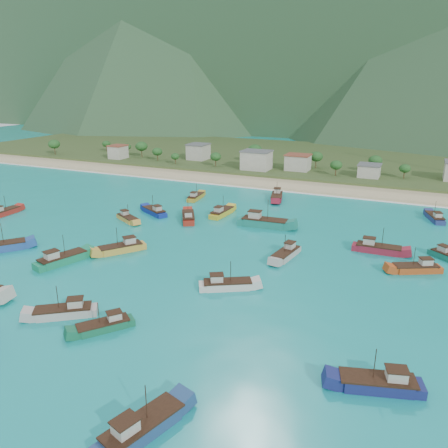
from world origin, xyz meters
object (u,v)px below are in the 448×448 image
at_px(boat_14, 435,218).
at_px(boat_29, 105,326).
at_px(boat_10, 222,213).
at_px(boat_25, 196,197).
at_px(boat_12, 127,219).
at_px(boat_2, 416,269).
at_px(boat_3, 264,223).
at_px(boat_16, 226,285).
at_px(boat_20, 142,429).
at_px(boat_11, 122,249).
at_px(boat_15, 0,247).
at_px(boat_23, 62,260).
at_px(boat_26, 286,254).
at_px(boat_24, 188,218).
at_px(boat_22, 154,212).
at_px(boat_13, 277,197).
at_px(boat_19, 65,312).
at_px(boat_1, 379,384).
at_px(boat_0, 4,213).
at_px(boat_18, 377,249).

height_order(boat_14, boat_29, boat_14).
relative_size(boat_10, boat_25, 1.09).
height_order(boat_10, boat_12, boat_10).
distance_m(boat_2, boat_3, 40.70).
distance_m(boat_16, boat_20, 36.58).
height_order(boat_11, boat_15, boat_15).
distance_m(boat_23, boat_26, 48.08).
distance_m(boat_20, boat_25, 100.90).
height_order(boat_3, boat_16, boat_3).
xyz_separation_m(boat_3, boat_26, (11.59, -18.36, -0.36)).
height_order(boat_23, boat_24, boat_23).
xyz_separation_m(boat_16, boat_25, (-35.72, 55.83, -0.06)).
xyz_separation_m(boat_15, boat_24, (27.96, 37.97, -0.10)).
bearing_deg(boat_22, boat_13, -12.87).
relative_size(boat_19, boat_23, 0.85).
distance_m(boat_13, boat_16, 67.34).
relative_size(boat_2, boat_29, 1.16).
distance_m(boat_1, boat_14, 80.62).
xyz_separation_m(boat_0, boat_24, (51.10, 17.28, 0.08)).
height_order(boat_0, boat_14, boat_0).
relative_size(boat_10, boat_16, 1.04).
bearing_deg(boat_22, boat_10, -40.34).
bearing_deg(boat_26, boat_10, -33.30).
bearing_deg(boat_18, boat_11, -67.26).
height_order(boat_25, boat_26, boat_26).
xyz_separation_m(boat_11, boat_23, (-7.41, -10.74, 0.06)).
relative_size(boat_1, boat_3, 0.80).
bearing_deg(boat_13, boat_1, 101.43).
height_order(boat_11, boat_25, boat_11).
xyz_separation_m(boat_10, boat_15, (-34.49, -46.18, 0.14)).
bearing_deg(boat_23, boat_19, -27.33).
xyz_separation_m(boat_16, boat_20, (5.88, -36.10, 0.08)).
bearing_deg(boat_18, boat_24, -95.28).
distance_m(boat_19, boat_23, 23.46).
relative_size(boat_11, boat_20, 0.94).
bearing_deg(boat_0, boat_10, 21.96).
relative_size(boat_11, boat_13, 0.91).
distance_m(boat_0, boat_15, 31.04).
bearing_deg(boat_20, boat_24, 132.69).
distance_m(boat_11, boat_20, 55.90).
xyz_separation_m(boat_10, boat_29, (8.77, -63.30, -0.16)).
xyz_separation_m(boat_13, boat_29, (-0.22, -87.03, -0.23)).
xyz_separation_m(boat_15, boat_25, (19.08, 59.35, -0.25)).
distance_m(boat_18, boat_26, 21.22).
distance_m(boat_24, boat_26, 35.87).
distance_m(boat_3, boat_25, 34.91).
relative_size(boat_12, boat_13, 0.80).
height_order(boat_13, boat_19, boat_13).
height_order(boat_2, boat_15, boat_15).
height_order(boat_15, boat_23, boat_15).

